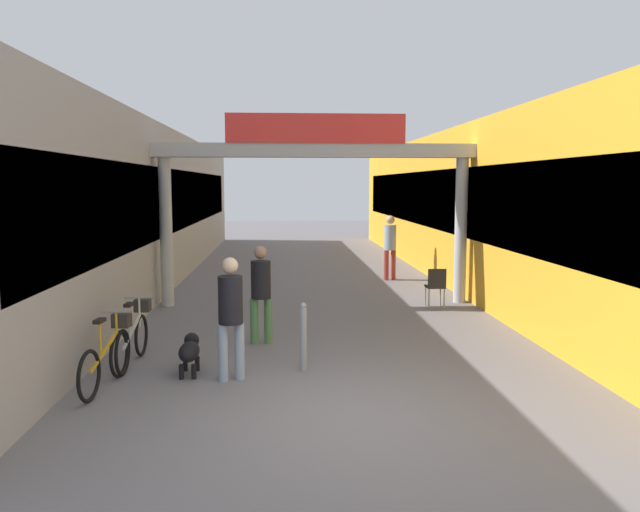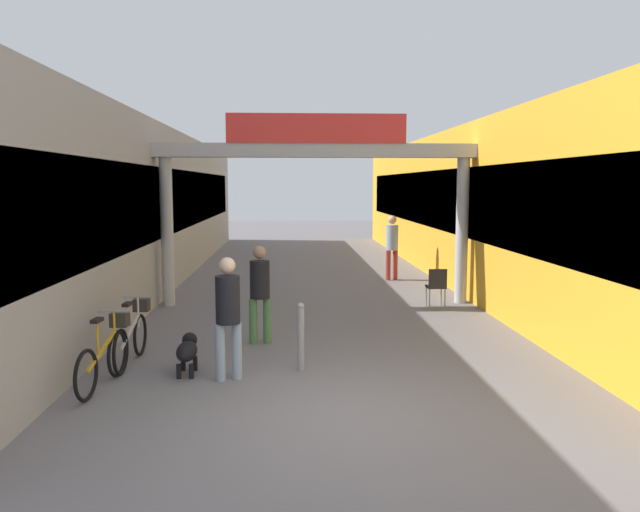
{
  "view_description": "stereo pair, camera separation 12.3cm",
  "coord_description": "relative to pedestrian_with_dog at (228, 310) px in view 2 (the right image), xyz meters",
  "views": [
    {
      "loc": [
        -0.75,
        -7.07,
        2.73
      ],
      "look_at": [
        0.0,
        5.32,
        1.3
      ],
      "focal_mm": 35.0,
      "sensor_mm": 36.0,
      "label": 1
    },
    {
      "loc": [
        -0.63,
        -7.08,
        2.73
      ],
      "look_at": [
        0.0,
        5.32,
        1.3
      ],
      "focal_mm": 35.0,
      "sensor_mm": 36.0,
      "label": 2
    }
  ],
  "objects": [
    {
      "name": "storefront_left",
      "position": [
        -3.62,
        9.53,
        1.09
      ],
      "size": [
        3.0,
        26.0,
        4.18
      ],
      "color": "#9E9993",
      "rests_on": "ground_plane"
    },
    {
      "name": "bicycle_orange_nearest",
      "position": [
        -1.65,
        -0.17,
        -0.56
      ],
      "size": [
        0.46,
        1.69,
        0.98
      ],
      "color": "black",
      "rests_on": "ground_plane"
    },
    {
      "name": "pedestrian_companion",
      "position": [
        0.35,
        2.03,
        -0.03
      ],
      "size": [
        0.39,
        0.37,
        1.69
      ],
      "color": "#4C7F47",
      "rests_on": "ground_plane"
    },
    {
      "name": "dog_on_leash",
      "position": [
        -0.63,
        0.33,
        -0.65
      ],
      "size": [
        0.3,
        0.74,
        0.55
      ],
      "color": "black",
      "rests_on": "ground_plane"
    },
    {
      "name": "bicycle_silver_second",
      "position": [
        -1.55,
        0.93,
        -0.56
      ],
      "size": [
        0.46,
        1.69,
        0.98
      ],
      "color": "black",
      "rests_on": "ground_plane"
    },
    {
      "name": "storefront_right",
      "position": [
        6.57,
        9.53,
        1.09
      ],
      "size": [
        3.0,
        26.0,
        4.18
      ],
      "color": "gold",
      "rests_on": "ground_plane"
    },
    {
      "name": "pedestrian_with_dog",
      "position": [
        0.0,
        0.0,
        0.0
      ],
      "size": [
        0.44,
        0.44,
        1.73
      ],
      "color": "#8C9EB2",
      "rests_on": "ground_plane"
    },
    {
      "name": "ground_plane",
      "position": [
        1.48,
        -1.47,
        -0.99
      ],
      "size": [
        80.0,
        80.0,
        0.0
      ],
      "primitive_type": "plane",
      "color": "slate"
    },
    {
      "name": "pedestrian_carrying_crate",
      "position": [
        3.8,
        9.04,
        0.08
      ],
      "size": [
        0.45,
        0.45,
        1.85
      ],
      "color": "#99332D",
      "rests_on": "ground_plane"
    },
    {
      "name": "bollard_post_metal",
      "position": [
        1.02,
        0.39,
        -0.48
      ],
      "size": [
        0.1,
        0.1,
        1.01
      ],
      "color": "gray",
      "rests_on": "ground_plane"
    },
    {
      "name": "cafe_chair_black_nearer",
      "position": [
        4.1,
        4.87,
        -0.45
      ],
      "size": [
        0.4,
        0.4,
        0.89
      ],
      "color": "gray",
      "rests_on": "ground_plane"
    },
    {
      "name": "arcade_sign_gateway",
      "position": [
        1.48,
        5.51,
        2.02
      ],
      "size": [
        7.4,
        0.47,
        4.27
      ],
      "color": "#B2B2B2",
      "rests_on": "ground_plane"
    }
  ]
}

